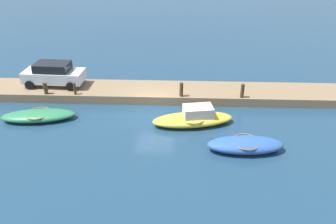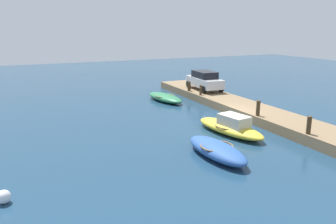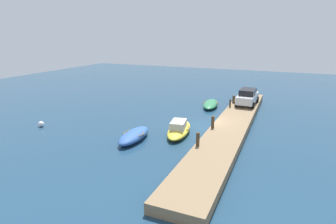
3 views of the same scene
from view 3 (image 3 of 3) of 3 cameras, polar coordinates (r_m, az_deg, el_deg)
name	(u,v)px [view 3 (image 3 of 3)]	position (r m, az deg, el deg)	size (l,w,h in m)	color
ground_plane	(206,127)	(24.66, 7.93, -3.10)	(84.00, 84.00, 0.00)	navy
dock_platform	(231,127)	(24.13, 12.89, -3.02)	(26.14, 2.86, 0.62)	#846B4C
motorboat_yellow	(179,129)	(22.73, 2.28, -3.47)	(5.11, 2.48, 1.18)	gold
rowboat_green	(211,104)	(31.53, 8.77, 1.64)	(4.65, 2.18, 0.60)	#2D7A4C
rowboat_blue	(134,135)	(21.56, -7.01, -4.83)	(4.17, 1.73, 0.74)	#2D569E
mooring_post_west	(198,139)	(18.83, 6.17, -5.61)	(0.24, 0.24, 0.95)	#47331E
mooring_post_mid_west	(213,122)	(22.49, 9.22, -2.07)	(0.24, 0.24, 0.98)	#47331E
mooring_post_mid_east	(230,103)	(29.27, 12.69, 1.78)	(0.18, 0.18, 0.82)	#47331E
mooring_post_east	(234,99)	(31.19, 13.39, 2.58)	(0.27, 0.27, 0.80)	#47331E
parked_car	(248,97)	(30.76, 16.09, 3.09)	(4.27, 2.08, 1.67)	silver
marker_buoy	(41,124)	(26.90, -24.71, -2.27)	(0.50, 0.50, 0.50)	silver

